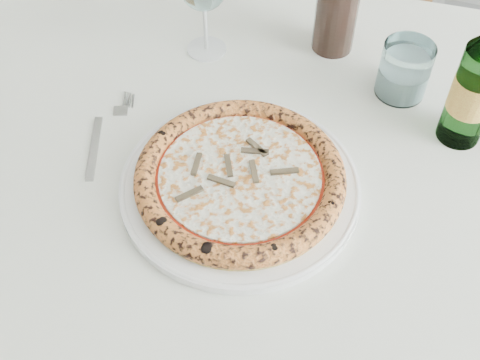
% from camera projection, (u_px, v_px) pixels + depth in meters
% --- Properties ---
extents(floor, '(5.00, 6.00, 0.02)m').
position_uv_depth(floor, '(290.00, 353.00, 1.50)').
color(floor, slate).
rests_on(floor, ground).
extents(dining_table, '(1.56, 1.00, 0.76)m').
position_uv_depth(dining_table, '(261.00, 177.00, 0.98)').
color(dining_table, brown).
rests_on(dining_table, floor).
extents(plate, '(0.34, 0.34, 0.02)m').
position_uv_depth(plate, '(240.00, 185.00, 0.85)').
color(plate, white).
rests_on(plate, dining_table).
extents(pizza, '(0.30, 0.30, 0.03)m').
position_uv_depth(pizza, '(240.00, 177.00, 0.84)').
color(pizza, tan).
rests_on(pizza, plate).
extents(fork, '(0.06, 0.18, 0.00)m').
position_uv_depth(fork, '(103.00, 135.00, 0.92)').
color(fork, '#9D9D9D').
rests_on(fork, dining_table).
extents(tumbler, '(0.08, 0.08, 0.09)m').
position_uv_depth(tumbler, '(404.00, 73.00, 0.96)').
color(tumbler, silver).
rests_on(tumbler, dining_table).
extents(beer_bottle, '(0.07, 0.07, 0.25)m').
position_uv_depth(beer_bottle, '(477.00, 85.00, 0.85)').
color(beer_bottle, '#4A7C46').
rests_on(beer_bottle, dining_table).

